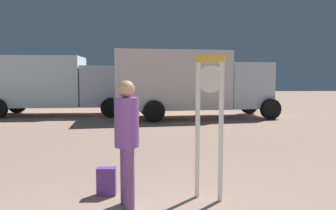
# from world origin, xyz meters

# --- Properties ---
(standing_clock) EXTENTS (0.43, 0.28, 2.14)m
(standing_clock) POSITION_xyz_m (0.85, 2.37, 1.31)
(standing_clock) COLOR white
(standing_clock) RESTS_ON ground_plane
(person_near_clock) EXTENTS (0.34, 0.34, 1.78)m
(person_near_clock) POSITION_xyz_m (-0.34, 2.14, 0.99)
(person_near_clock) COLOR #7F478C
(person_near_clock) RESTS_ON ground_plane
(backpack) EXTENTS (0.29, 0.19, 0.43)m
(backpack) POSITION_xyz_m (-0.71, 2.58, 0.21)
(backpack) COLOR #6D3C94
(backpack) RESTS_ON ground_plane
(box_truck_near) EXTENTS (7.43, 3.25, 2.99)m
(box_truck_near) POSITION_xyz_m (1.58, 11.78, 1.64)
(box_truck_near) COLOR silver
(box_truck_near) RESTS_ON ground_plane
(box_truck_far) EXTENTS (7.00, 2.67, 2.84)m
(box_truck_far) POSITION_xyz_m (-5.33, 13.07, 1.57)
(box_truck_far) COLOR white
(box_truck_far) RESTS_ON ground_plane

